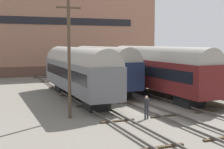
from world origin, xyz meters
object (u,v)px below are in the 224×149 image
train_car_maroon (156,68)px  utility_pole (69,54)px  train_car_navy (102,66)px  train_car_grey (77,70)px  bench (177,80)px  person_worker (146,105)px

train_car_maroon → utility_pole: bearing=-151.0°
train_car_navy → utility_pole: size_ratio=1.65×
train_car_navy → train_car_grey: size_ratio=0.92×
bench → train_car_maroon: bearing=-167.1°
train_car_navy → train_car_grey: bearing=-136.3°
train_car_grey → person_worker: 10.45m
train_car_maroon → train_car_navy: bearing=127.1°
train_car_grey → bench: train_car_grey is taller
train_car_grey → train_car_maroon: bearing=-10.4°
train_car_navy → bench: (7.25, -4.62, -1.48)m
train_car_maroon → bench: bearing=12.9°
utility_pole → train_car_navy: bearing=58.9°
train_car_grey → bench: bearing=-3.8°
bench → person_worker: (-9.03, -9.28, -0.39)m
train_car_maroon → utility_pole: 12.61m
person_worker → train_car_maroon: bearing=55.7°
train_car_maroon → train_car_navy: train_car_maroon is taller
person_worker → utility_pole: bearing=153.8°
train_car_maroon → train_car_navy: 6.71m
train_car_navy → person_worker: bearing=-97.3°
bench → person_worker: 12.96m
train_car_maroon → bench: 3.62m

